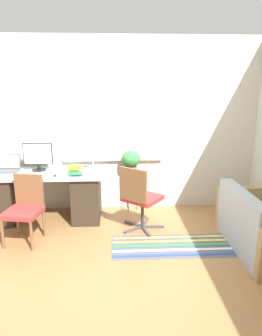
% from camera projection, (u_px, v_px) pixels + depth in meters
% --- Properties ---
extents(ground_plane, '(14.00, 14.00, 0.00)m').
position_uv_depth(ground_plane, '(106.00, 228.00, 4.28)').
color(ground_plane, '#9E7042').
extents(wall_back_with_window, '(9.00, 0.12, 2.70)m').
position_uv_depth(wall_back_with_window, '(106.00, 126.00, 4.71)').
color(wall_back_with_window, silver).
rests_on(wall_back_with_window, ground_plane).
extents(desk, '(1.69, 0.73, 0.73)m').
position_uv_depth(desk, '(46.00, 195.00, 4.49)').
color(desk, '#B2B7BC').
rests_on(desk, ground_plane).
extents(laptop, '(0.35, 0.28, 0.23)m').
position_uv_depth(laptop, '(7.00, 168.00, 4.48)').
color(laptop, '#4C4C51').
rests_on(laptop, desk).
extents(monitor, '(0.43, 0.20, 0.42)m').
position_uv_depth(monitor, '(38.00, 156.00, 4.47)').
color(monitor, black).
rests_on(monitor, desk).
extents(keyboard, '(0.42, 0.12, 0.02)m').
position_uv_depth(keyboard, '(33.00, 176.00, 4.19)').
color(keyboard, silver).
rests_on(keyboard, desk).
extents(mouse, '(0.04, 0.06, 0.03)m').
position_uv_depth(mouse, '(55.00, 175.00, 4.20)').
color(mouse, black).
rests_on(mouse, desk).
extents(desk_lamp, '(0.14, 0.14, 0.36)m').
position_uv_depth(desk_lamp, '(93.00, 154.00, 4.44)').
color(desk_lamp, white).
rests_on(desk_lamp, desk).
extents(book_stack, '(0.24, 0.18, 0.15)m').
position_uv_depth(book_stack, '(76.00, 170.00, 4.23)').
color(book_stack, '#2851B2').
rests_on(book_stack, desk).
extents(desk_chair_wooden, '(0.50, 0.51, 0.85)m').
position_uv_depth(desk_chair_wooden, '(25.00, 207.00, 3.83)').
color(desk_chair_wooden, brown).
rests_on(desk_chair_wooden, ground_plane).
extents(office_chair_swivel, '(0.63, 0.64, 0.93)m').
position_uv_depth(office_chair_swivel, '(140.00, 197.00, 4.10)').
color(office_chair_swivel, '#47474C').
rests_on(office_chair_swivel, ground_plane).
extents(couch_loveseat, '(0.76, 1.36, 0.73)m').
position_uv_depth(couch_loveseat, '(261.00, 229.00, 3.67)').
color(couch_loveseat, '#9EA8B2').
rests_on(couch_loveseat, ground_plane).
extents(plant_stand, '(0.23, 0.23, 0.62)m').
position_uv_depth(plant_stand, '(131.00, 178.00, 4.80)').
color(plant_stand, '#333338').
rests_on(plant_stand, ground_plane).
extents(potted_plant, '(0.29, 0.29, 0.36)m').
position_uv_depth(potted_plant, '(131.00, 160.00, 4.72)').
color(potted_plant, brown).
rests_on(potted_plant, plant_stand).
extents(floor_rug_striped, '(1.54, 0.60, 0.01)m').
position_uv_depth(floor_rug_striped, '(172.00, 246.00, 3.78)').
color(floor_rug_striped, '#565B6B').
rests_on(floor_rug_striped, ground_plane).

